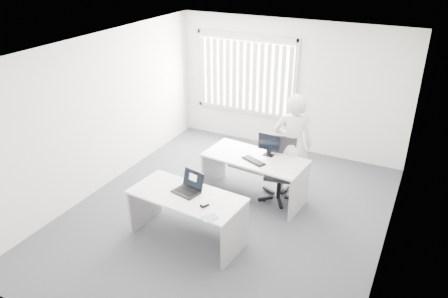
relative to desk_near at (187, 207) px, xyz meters
The scene contains 18 objects.
ground 1.04m from the desk_near, 73.67° to the left, with size 6.00×6.00×0.00m, color #54535B.
wall_back 3.93m from the desk_near, 86.34° to the left, with size 5.00×0.02×2.80m, color silver.
wall_front 2.33m from the desk_near, 83.54° to the right, with size 5.00×0.02×2.80m, color silver.
wall_left 2.55m from the desk_near, 159.65° to the left, with size 0.02×6.00×2.80m, color silver.
wall_right 2.99m from the desk_near, 16.95° to the left, with size 0.02×6.00×2.80m, color silver.
ceiling 2.40m from the desk_near, 73.67° to the left, with size 5.00×6.00×0.02m, color white.
window 3.99m from the desk_near, 101.25° to the left, with size 2.32×0.06×1.76m, color #B3B3AF.
blinds 3.93m from the desk_near, 101.42° to the left, with size 2.20×0.10×1.50m, color silver, non-canonical shape.
desk_near is the anchor object (origin of this frame).
desk_far 1.63m from the desk_near, 74.39° to the left, with size 1.83×0.99×0.80m.
office_chair 1.98m from the desk_near, 64.64° to the left, with size 0.74×0.74×1.11m.
person 2.29m from the desk_near, 65.22° to the left, with size 0.69×0.45×1.89m, color silver.
laptop 0.37m from the desk_near, 125.90° to the left, with size 0.38×0.34×0.30m, color black, non-canonical shape.
paper_sheet 0.48m from the desk_near, 11.75° to the right, with size 0.29×0.20×0.00m, color white.
mouse 0.48m from the desk_near, 20.93° to the right, with size 0.07×0.12×0.05m, color #ABABAD, non-canonical shape.
booklet 0.73m from the desk_near, 32.09° to the right, with size 0.15×0.21×0.01m, color white.
keyboard 1.51m from the desk_near, 71.16° to the left, with size 0.45×0.15×0.02m, color black.
monitor 1.90m from the desk_near, 70.33° to the left, with size 0.40×0.12×0.40m, color black, non-canonical shape.
Camera 1 is at (2.73, -5.53, 4.20)m, focal length 35.00 mm.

